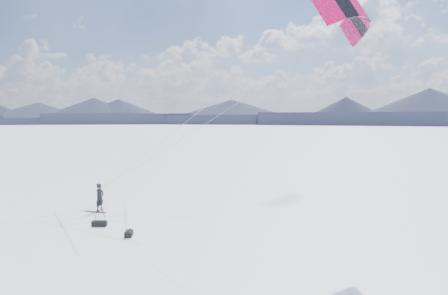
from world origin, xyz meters
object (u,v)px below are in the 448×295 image
Objects in this scene: snowkiter at (100,211)px; gear_bag_b at (129,234)px; snowboard at (96,212)px; gear_bag_a at (99,224)px; tripod at (99,204)px.

snowkiter is 6.94m from gear_bag_b.
snowboard is 1.67× the size of gear_bag_a.
snowkiter is 1.24× the size of snowboard.
snowkiter is 2.06× the size of gear_bag_a.
tripod is (1.46, -0.94, 0.83)m from snowboard.
snowkiter is 4.22m from gear_bag_a.
gear_bag_a is 2.96m from gear_bag_b.
snowkiter is at bearing 84.70° from snowboard.
snowkiter is at bearing -155.70° from gear_bag_b.
snowkiter reaches higher than snowboard.
snowboard is at bearing -179.09° from snowkiter.
snowkiter is 2.22× the size of gear_bag_b.
tripod is 2.27m from gear_bag_a.
gear_bag_a reaches higher than snowboard.
snowkiter is at bearing 107.26° from gear_bag_a.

